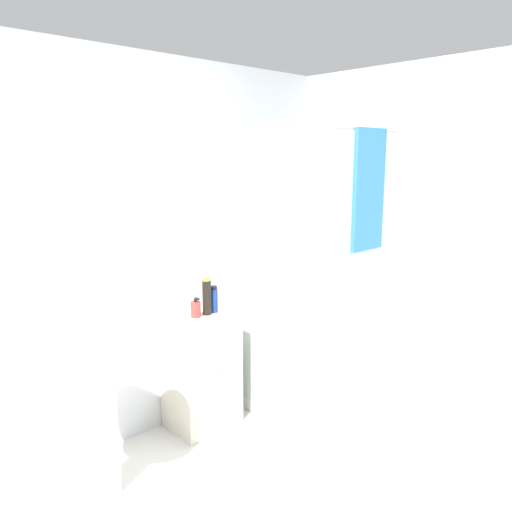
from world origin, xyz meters
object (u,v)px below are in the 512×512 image
soap_dispenser (196,309)px  sink (99,385)px  shampoo_bottle_tall_black (207,296)px  shampoo_bottle_blue (214,299)px

soap_dispenser → sink: bearing=-165.3°
sink → soap_dispenser: sink is taller
shampoo_bottle_tall_black → shampoo_bottle_blue: bearing=4.7°
soap_dispenser → shampoo_bottle_blue: bearing=-0.8°
soap_dispenser → shampoo_bottle_blue: 0.16m
sink → soap_dispenser: 0.86m
soap_dispenser → shampoo_bottle_tall_black: shampoo_bottle_tall_black is taller
shampoo_bottle_tall_black → shampoo_bottle_blue: size_ratio=1.39×
sink → shampoo_bottle_blue: bearing=12.3°
soap_dispenser → shampoo_bottle_tall_black: bearing=-4.8°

